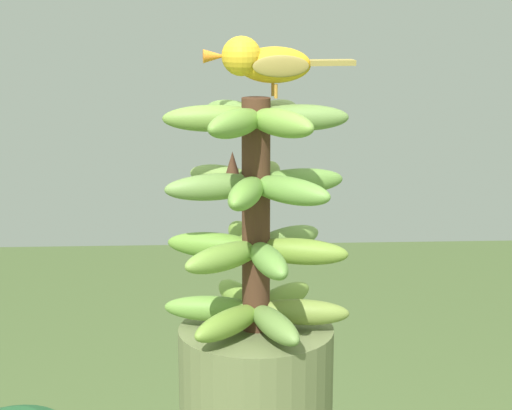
# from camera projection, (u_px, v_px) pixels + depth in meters

# --- Properties ---
(banana_bunch) EXTENTS (0.29, 0.29, 0.36)m
(banana_bunch) POSITION_uv_depth(u_px,v_px,m) (256.00, 216.00, 1.36)
(banana_bunch) COLOR #4C2D1E
(banana_bunch) RESTS_ON banana_tree
(perched_bird) EXTENTS (0.07, 0.22, 0.09)m
(perched_bird) POSITION_uv_depth(u_px,v_px,m) (264.00, 62.00, 1.32)
(perched_bird) COLOR #C68933
(perched_bird) RESTS_ON banana_bunch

